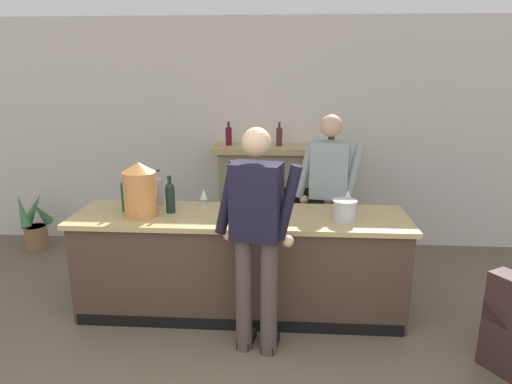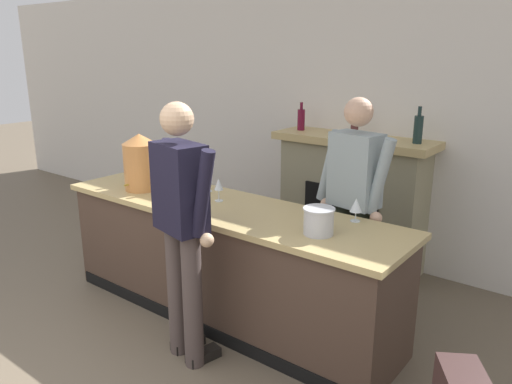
# 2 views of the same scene
# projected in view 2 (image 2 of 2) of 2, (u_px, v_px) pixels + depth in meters

# --- Properties ---
(wall_back_panel) EXTENTS (12.00, 0.07, 2.75)m
(wall_back_panel) POSITION_uv_depth(u_px,v_px,m) (339.00, 121.00, 5.03)
(wall_back_panel) COLOR silver
(wall_back_panel) RESTS_ON ground_plane
(bar_counter) EXTENTS (2.93, 0.76, 0.92)m
(bar_counter) POSITION_uv_depth(u_px,v_px,m) (225.00, 261.00, 3.94)
(bar_counter) COLOR #49352A
(bar_counter) RESTS_ON ground_plane
(fireplace_stone) EXTENTS (1.54, 0.52, 1.61)m
(fireplace_stone) POSITION_uv_depth(u_px,v_px,m) (351.00, 201.00, 4.85)
(fireplace_stone) COLOR gray
(fireplace_stone) RESTS_ON ground_plane
(potted_plant_corner) EXTENTS (0.44, 0.45, 0.71)m
(potted_plant_corner) POSITION_uv_depth(u_px,v_px,m) (139.00, 189.00, 6.58)
(potted_plant_corner) COLOR olive
(potted_plant_corner) RESTS_ON ground_plane
(person_customer) EXTENTS (0.65, 0.36, 1.77)m
(person_customer) POSITION_uv_depth(u_px,v_px,m) (182.00, 225.00, 3.22)
(person_customer) COLOR #4B3E3B
(person_customer) RESTS_ON ground_plane
(person_bartender) EXTENTS (0.65, 0.35, 1.75)m
(person_bartender) POSITION_uv_depth(u_px,v_px,m) (353.00, 202.00, 3.73)
(person_bartender) COLOR #242C1F
(person_bartender) RESTS_ON ground_plane
(copper_dispenser) EXTENTS (0.29, 0.32, 0.48)m
(copper_dispenser) POSITION_uv_depth(u_px,v_px,m) (140.00, 162.00, 4.18)
(copper_dispenser) COLOR #CC8244
(copper_dispenser) RESTS_ON bar_counter
(ice_bucket_steel) EXTENTS (0.21, 0.21, 0.18)m
(ice_bucket_steel) POSITION_uv_depth(u_px,v_px,m) (319.00, 221.00, 3.19)
(ice_bucket_steel) COLOR silver
(ice_bucket_steel) RESTS_ON bar_counter
(wine_bottle_merlot_tall) EXTENTS (0.08, 0.08, 0.33)m
(wine_bottle_merlot_tall) POSITION_uv_depth(u_px,v_px,m) (170.00, 173.00, 4.16)
(wine_bottle_merlot_tall) COLOR black
(wine_bottle_merlot_tall) RESTS_ON bar_counter
(wine_bottle_cabernet_heavy) EXTENTS (0.07, 0.07, 0.35)m
(wine_bottle_cabernet_heavy) POSITION_uv_depth(u_px,v_px,m) (139.00, 166.00, 4.41)
(wine_bottle_cabernet_heavy) COLOR #17441D
(wine_bottle_cabernet_heavy) RESTS_ON bar_counter
(wine_bottle_port_short) EXTENTS (0.07, 0.07, 0.33)m
(wine_bottle_port_short) POSITION_uv_depth(u_px,v_px,m) (177.00, 166.00, 4.44)
(wine_bottle_port_short) COLOR #A5A6BB
(wine_bottle_port_short) RESTS_ON bar_counter
(wine_glass_by_dispenser) EXTENTS (0.07, 0.07, 0.17)m
(wine_glass_by_dispenser) POSITION_uv_depth(u_px,v_px,m) (208.00, 178.00, 4.14)
(wine_glass_by_dispenser) COLOR silver
(wine_glass_by_dispenser) RESTS_ON bar_counter
(wine_glass_front_left) EXTENTS (0.09, 0.09, 0.17)m
(wine_glass_front_left) POSITION_uv_depth(u_px,v_px,m) (356.00, 206.00, 3.42)
(wine_glass_front_left) COLOR silver
(wine_glass_front_left) RESTS_ON bar_counter
(wine_glass_back_row) EXTENTS (0.07, 0.07, 0.18)m
(wine_glass_back_row) POSITION_uv_depth(u_px,v_px,m) (219.00, 185.00, 3.88)
(wine_glass_back_row) COLOR silver
(wine_glass_back_row) RESTS_ON bar_counter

